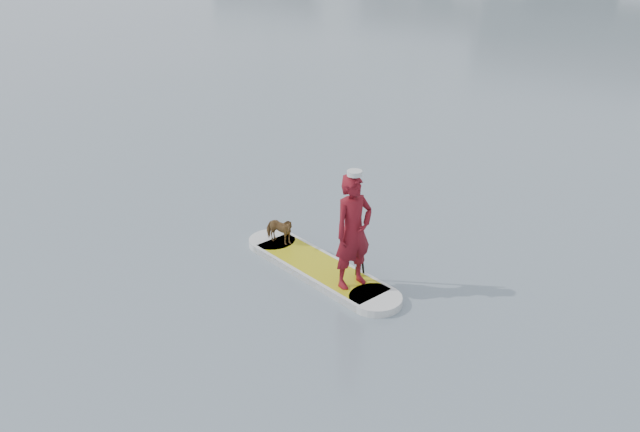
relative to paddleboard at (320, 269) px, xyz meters
The scene contains 6 objects.
ground 3.81m from the paddleboard, 129.99° to the right, with size 140.00×140.00×0.00m, color slate.
paddleboard is the anchor object (origin of this frame).
paddler 1.21m from the paddleboard, 12.98° to the right, with size 0.65×0.43×1.78m, color maroon.
white_cap 2.02m from the paddleboard, 12.98° to the right, with size 0.22×0.22×0.07m, color silver.
dog 1.09m from the paddleboard, 167.02° to the left, with size 0.27×0.58×0.49m, color brown.
paddle 1.00m from the paddleboard, ahead, with size 0.10×0.30×2.00m.
Camera 1 is at (8.27, -5.17, 5.69)m, focal length 40.00 mm.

